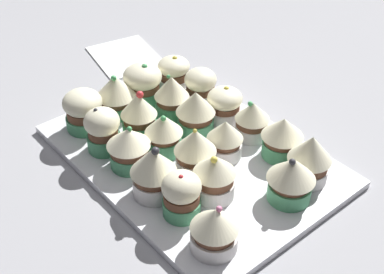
{
  "coord_description": "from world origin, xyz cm",
  "views": [
    {
      "loc": [
        -48.85,
        41.17,
        53.58
      ],
      "look_at": [
        0.0,
        0.0,
        4.2
      ],
      "focal_mm": 49.52,
      "sensor_mm": 36.0,
      "label": 1
    }
  ],
  "objects": [
    {
      "name": "cupcake_5",
      "position": [
        16.1,
        -9.29,
        4.52
      ],
      "size": [
        5.76,
        5.76,
        6.79
      ],
      "color": "white",
      "rests_on": "baking_tray"
    },
    {
      "name": "cupcake_16",
      "position": [
        -16.33,
        10.12,
        4.56
      ],
      "size": [
        6.21,
        6.21,
        6.89
      ],
      "color": "white",
      "rests_on": "baking_tray"
    },
    {
      "name": "cupcake_6",
      "position": [
        -16.47,
        -3.87,
        4.95
      ],
      "size": [
        6.79,
        6.79,
        7.39
      ],
      "color": "#4C9E6B",
      "rests_on": "baking_tray"
    },
    {
      "name": "cupcake_2",
      "position": [
        -2.96,
        -10.01,
        4.5
      ],
      "size": [
        5.59,
        5.59,
        6.69
      ],
      "color": "white",
      "rests_on": "baking_tray"
    },
    {
      "name": "cupcake_7",
      "position": [
        -3.88,
        -3.23,
        4.57
      ],
      "size": [
        5.59,
        5.59,
        6.55
      ],
      "color": "white",
      "rests_on": "baking_tray"
    },
    {
      "name": "cupcake_14",
      "position": [
        9.18,
        3.32,
        5.16
      ],
      "size": [
        5.87,
        5.87,
        8.03
      ],
      "color": "#4C9E6B",
      "rests_on": "baking_tray"
    },
    {
      "name": "cupcake_20",
      "position": [
        9.52,
        9.88,
        4.95
      ],
      "size": [
        5.54,
        5.54,
        7.55
      ],
      "color": "#4C9E6B",
      "rests_on": "baking_tray"
    },
    {
      "name": "cupcake_19",
      "position": [
        3.73,
        9.06,
        4.72
      ],
      "size": [
        6.58,
        6.58,
        6.99
      ],
      "color": "#4C9E6B",
      "rests_on": "baking_tray"
    },
    {
      "name": "cupcake_13",
      "position": [
        2.89,
        3.19,
        4.88
      ],
      "size": [
        5.89,
        5.89,
        7.29
      ],
      "color": "#4C9E6B",
      "rests_on": "baking_tray"
    },
    {
      "name": "cupcake_17",
      "position": [
        -9.09,
        9.47,
        4.66
      ],
      "size": [
        5.36,
        5.36,
        7.08
      ],
      "color": "#4C9E6B",
      "rests_on": "baking_tray"
    },
    {
      "name": "cupcake_10",
      "position": [
        16.37,
        -2.65,
        4.99
      ],
      "size": [
        6.72,
        6.72,
        7.63
      ],
      "color": "#4C9E6B",
      "rests_on": "baking_tray"
    },
    {
      "name": "napkin",
      "position": [
        33.45,
        -10.39,
        0.3
      ],
      "size": [
        17.26,
        15.02,
        0.6
      ],
      "primitive_type": "cube",
      "rotation": [
        0.0,
        0.0,
        -0.2
      ],
      "color": "white",
      "rests_on": "ground_plane"
    },
    {
      "name": "cupcake_4",
      "position": [
        9.76,
        -10.13,
        4.53
      ],
      "size": [
        5.58,
        5.58,
        6.58
      ],
      "color": "white",
      "rests_on": "baking_tray"
    },
    {
      "name": "cupcake_8",
      "position": [
        3.73,
        -3.9,
        5.19
      ],
      "size": [
        6.39,
        6.39,
        7.65
      ],
      "color": "#4C9E6B",
      "rests_on": "baking_tray"
    },
    {
      "name": "baking_tray",
      "position": [
        0.0,
        0.0,
        0.6
      ],
      "size": [
        44.01,
        31.2,
        1.2
      ],
      "color": "silver",
      "rests_on": "ground_plane"
    },
    {
      "name": "cupcake_12",
      "position": [
        -3.71,
        2.52,
        5.18
      ],
      "size": [
        6.25,
        6.25,
        7.86
      ],
      "color": "white",
      "rests_on": "baking_tray"
    },
    {
      "name": "cupcake_21",
      "position": [
        16.32,
        9.27,
        4.78
      ],
      "size": [
        6.42,
        6.42,
        7.0
      ],
      "color": "#4C9E6B",
      "rests_on": "baking_tray"
    },
    {
      "name": "cupcake_1",
      "position": [
        -9.28,
        -10.02,
        4.83
      ],
      "size": [
        6.47,
        6.47,
        6.86
      ],
      "color": "#4C9E6B",
      "rests_on": "baking_tray"
    },
    {
      "name": "cupcake_11",
      "position": [
        -9.25,
        3.77,
        4.83
      ],
      "size": [
        6.06,
        6.06,
        7.46
      ],
      "color": "white",
      "rests_on": "baking_tray"
    },
    {
      "name": "cupcake_0",
      "position": [
        -15.5,
        -8.85,
        5.23
      ],
      "size": [
        6.37,
        6.37,
        7.74
      ],
      "color": "white",
      "rests_on": "baking_tray"
    },
    {
      "name": "ground_plane",
      "position": [
        0.0,
        0.0,
        -1.5
      ],
      "size": [
        180.0,
        180.0,
        3.0
      ],
      "primitive_type": "cube",
      "color": "#9E9EA3"
    },
    {
      "name": "cupcake_15",
      "position": [
        16.47,
        2.83,
        5.11
      ],
      "size": [
        6.76,
        6.76,
        7.72
      ],
      "color": "#4C9E6B",
      "rests_on": "baking_tray"
    },
    {
      "name": "cupcake_3",
      "position": [
        3.1,
        -9.68,
        4.34
      ],
      "size": [
        5.85,
        5.85,
        6.41
      ],
      "color": "white",
      "rests_on": "baking_tray"
    },
    {
      "name": "cupcake_18",
      "position": [
        -3.55,
        9.93,
        5.35
      ],
      "size": [
        6.56,
        6.56,
        8.37
      ],
      "color": "white",
      "rests_on": "baking_tray"
    },
    {
      "name": "cupcake_9",
      "position": [
        9.7,
        -3.77,
        5.15
      ],
      "size": [
        5.87,
        5.87,
        7.95
      ],
      "color": "#4C9E6B",
      "rests_on": "baking_tray"
    }
  ]
}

